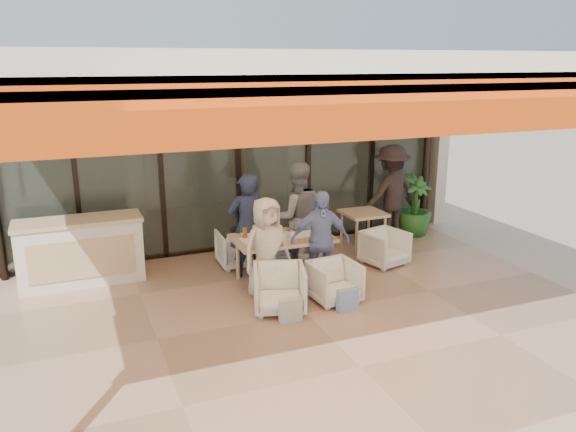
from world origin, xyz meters
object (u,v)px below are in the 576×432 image
Objects in this scene: dining_table at (282,240)px; chair_far_left at (238,247)px; diner_navy at (247,226)px; side_table at (363,218)px; diner_cream at (267,249)px; diner_periwinkle at (320,241)px; standing_woman at (391,193)px; chair_near_left at (279,287)px; chair_near_right at (335,280)px; diner_grey at (296,217)px; chair_far_right at (285,240)px; side_chair at (385,246)px; potted_palm at (414,206)px; host_counter at (81,251)px.

dining_table is 2.22× the size of chair_far_left.
side_table is (2.29, 0.36, -0.20)m from diner_navy.
dining_table is at bearing 39.31° from diner_cream.
diner_navy is 1.09× the size of diner_periwinkle.
standing_woman is at bearing -172.77° from chair_far_left.
chair_far_left is 0.37× the size of standing_woman.
diner_periwinkle is (0.84, 0.50, 0.41)m from chair_near_left.
diner_navy is 2.32m from side_table.
chair_near_right is at bearing -129.34° from side_table.
dining_table is 3.01m from standing_woman.
diner_grey is at bearing 46.21° from dining_table.
chair_near_left is at bearing 87.46° from diner_navy.
side_chair is (1.45, -0.89, -0.02)m from chair_far_right.
potted_palm is at bearing -169.76° from diner_navy.
diner_navy is 0.84m from diner_grey.
chair_far_left is at bearing -3.46° from host_counter.
diner_navy reaches higher than chair_near_left.
chair_far_left is at bearing -92.54° from diner_navy.
diner_navy is 0.93× the size of diner_grey.
side_chair is (1.45, 0.51, -0.43)m from diner_periwinkle.
diner_navy reaches higher than chair_far_right.
chair_far_left is 0.84m from chair_far_right.
potted_palm is (6.13, 0.19, 0.08)m from host_counter.
host_counter is 5.60m from standing_woman.
side_chair is at bearing 160.13° from chair_far_left.
chair_near_right is 0.98× the size of side_chair.
diner_grey reaches higher than chair_far_right.
standing_woman reaches higher than diner_grey.
side_chair is at bearing 4.22° from diner_cream.
diner_grey is at bearing 150.90° from side_chair.
standing_woman is at bearing 47.45° from diner_periwinkle.
chair_near_right is at bearing -66.00° from dining_table.
chair_near_left is at bearing -170.21° from side_chair.
standing_woman is at bearing 39.76° from chair_near_right.
chair_far_left is at bearing 81.56° from diner_cream.
diner_periwinkle is at bearing -46.97° from dining_table.
diner_cream is (-0.84, -0.90, -0.15)m from diner_grey.
potted_palm is (2.84, 1.73, -0.15)m from diner_periwinkle.
chair_far_left is 1.69m from diner_periwinkle.
host_counter is 2.46m from chair_far_left.
standing_woman is at bearing 52.54° from chair_near_left.
diner_cream is at bearing -132.26° from dining_table.
dining_table is 2.16× the size of chair_far_right.
chair_near_left is 0.95× the size of side_table.
diner_navy is at bearing 143.50° from diner_periwinkle.
chair_near_right is 3.62m from potted_palm.
chair_far_right is 0.57× the size of potted_palm.
chair_far_left is 2.31m from side_table.
diner_periwinkle is (0.84, -1.40, 0.42)m from chair_far_left.
chair_far_left is at bearing 176.58° from side_table.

